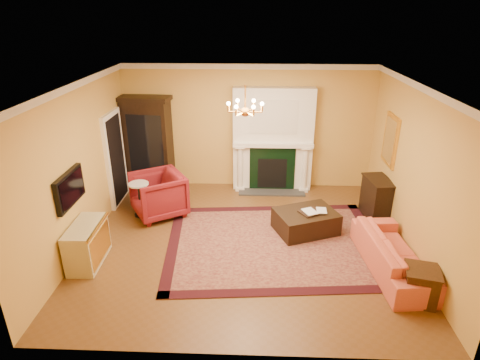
# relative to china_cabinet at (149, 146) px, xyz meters

# --- Properties ---
(floor) EXTENTS (6.00, 5.50, 0.02)m
(floor) POSITION_rel_china_cabinet_xyz_m (2.40, -2.49, -1.10)
(floor) COLOR brown
(floor) RESTS_ON ground
(ceiling) EXTENTS (6.00, 5.50, 0.02)m
(ceiling) POSITION_rel_china_cabinet_xyz_m (2.40, -2.49, 1.92)
(ceiling) COLOR silver
(ceiling) RESTS_ON wall_back
(wall_back) EXTENTS (6.00, 0.02, 3.00)m
(wall_back) POSITION_rel_china_cabinet_xyz_m (2.40, 0.27, 0.41)
(wall_back) COLOR gold
(wall_back) RESTS_ON floor
(wall_front) EXTENTS (6.00, 0.02, 3.00)m
(wall_front) POSITION_rel_china_cabinet_xyz_m (2.40, -5.25, 0.41)
(wall_front) COLOR gold
(wall_front) RESTS_ON floor
(wall_left) EXTENTS (0.02, 5.50, 3.00)m
(wall_left) POSITION_rel_china_cabinet_xyz_m (-0.61, -2.49, 0.41)
(wall_left) COLOR gold
(wall_left) RESTS_ON floor
(wall_right) EXTENTS (0.02, 5.50, 3.00)m
(wall_right) POSITION_rel_china_cabinet_xyz_m (5.41, -2.49, 0.41)
(wall_right) COLOR gold
(wall_right) RESTS_ON floor
(fireplace) EXTENTS (1.90, 0.70, 2.50)m
(fireplace) POSITION_rel_china_cabinet_xyz_m (3.00, 0.08, 0.10)
(fireplace) COLOR white
(fireplace) RESTS_ON wall_back
(crown_molding) EXTENTS (6.00, 5.50, 0.12)m
(crown_molding) POSITION_rel_china_cabinet_xyz_m (2.40, -1.53, 1.85)
(crown_molding) COLOR silver
(crown_molding) RESTS_ON ceiling
(doorway) EXTENTS (0.08, 1.05, 2.10)m
(doorway) POSITION_rel_china_cabinet_xyz_m (-0.55, -0.79, -0.05)
(doorway) COLOR white
(doorway) RESTS_ON wall_left
(tv_panel) EXTENTS (0.09, 0.95, 0.58)m
(tv_panel) POSITION_rel_china_cabinet_xyz_m (-0.55, -3.09, 0.26)
(tv_panel) COLOR black
(tv_panel) RESTS_ON wall_left
(gilt_mirror) EXTENTS (0.06, 0.76, 1.05)m
(gilt_mirror) POSITION_rel_china_cabinet_xyz_m (5.37, -1.09, 0.56)
(gilt_mirror) COLOR gold
(gilt_mirror) RESTS_ON wall_right
(chandelier) EXTENTS (0.63, 0.55, 0.53)m
(chandelier) POSITION_rel_china_cabinet_xyz_m (2.40, -2.49, 1.51)
(chandelier) COLOR gold
(chandelier) RESTS_ON ceiling
(oriental_rug) EXTENTS (4.34, 3.40, 0.02)m
(oriental_rug) POSITION_rel_china_cabinet_xyz_m (2.99, -2.53, -1.09)
(oriental_rug) COLOR #400D13
(oriental_rug) RESTS_ON floor
(china_cabinet) EXTENTS (1.15, 0.63, 2.19)m
(china_cabinet) POSITION_rel_china_cabinet_xyz_m (0.00, 0.00, 0.00)
(china_cabinet) COLOR black
(china_cabinet) RESTS_ON floor
(wingback_armchair) EXTENTS (1.34, 1.36, 1.04)m
(wingback_armchair) POSITION_rel_china_cabinet_xyz_m (0.51, -1.44, -0.57)
(wingback_armchair) COLOR maroon
(wingback_armchair) RESTS_ON floor
(pedestal_table) EXTENTS (0.43, 0.43, 0.76)m
(pedestal_table) POSITION_rel_china_cabinet_xyz_m (0.13, -1.50, -0.65)
(pedestal_table) COLOR black
(pedestal_table) RESTS_ON floor
(commode) EXTENTS (0.49, 1.00, 0.74)m
(commode) POSITION_rel_china_cabinet_xyz_m (-0.33, -3.26, -0.72)
(commode) COLOR #BEB48B
(commode) RESTS_ON floor
(coral_sofa) EXTENTS (0.81, 2.17, 0.83)m
(coral_sofa) POSITION_rel_china_cabinet_xyz_m (4.97, -3.27, -0.68)
(coral_sofa) COLOR #D95044
(coral_sofa) RESTS_ON floor
(end_table) EXTENTS (0.57, 0.57, 0.54)m
(end_table) POSITION_rel_china_cabinet_xyz_m (5.12, -4.07, -0.82)
(end_table) COLOR #3C2110
(end_table) RESTS_ON floor
(console_table) EXTENTS (0.54, 0.81, 0.84)m
(console_table) POSITION_rel_china_cabinet_xyz_m (5.18, -1.36, -0.67)
(console_table) COLOR black
(console_table) RESTS_ON floor
(leather_ottoman) EXTENTS (1.38, 1.20, 0.43)m
(leather_ottoman) POSITION_rel_china_cabinet_xyz_m (3.61, -2.05, -0.86)
(leather_ottoman) COLOR black
(leather_ottoman) RESTS_ON oriental_rug
(ottoman_tray) EXTENTS (0.52, 0.49, 0.03)m
(ottoman_tray) POSITION_rel_china_cabinet_xyz_m (3.69, -2.08, -0.63)
(ottoman_tray) COLOR black
(ottoman_tray) RESTS_ON leather_ottoman
(book_a) EXTENTS (0.22, 0.12, 0.30)m
(book_a) POSITION_rel_china_cabinet_xyz_m (3.56, -2.17, -0.47)
(book_a) COLOR gray
(book_a) RESTS_ON ottoman_tray
(book_b) EXTENTS (0.20, 0.03, 0.27)m
(book_b) POSITION_rel_china_cabinet_xyz_m (3.81, -2.05, -0.49)
(book_b) COLOR gray
(book_b) RESTS_ON ottoman_tray
(topiary_left) EXTENTS (0.17, 0.17, 0.45)m
(topiary_left) POSITION_rel_china_cabinet_xyz_m (2.25, 0.04, 0.38)
(topiary_left) COLOR tan
(topiary_left) RESTS_ON fireplace
(topiary_right) EXTENTS (0.15, 0.15, 0.39)m
(topiary_right) POSITION_rel_china_cabinet_xyz_m (3.79, 0.04, 0.35)
(topiary_right) COLOR tan
(topiary_right) RESTS_ON fireplace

